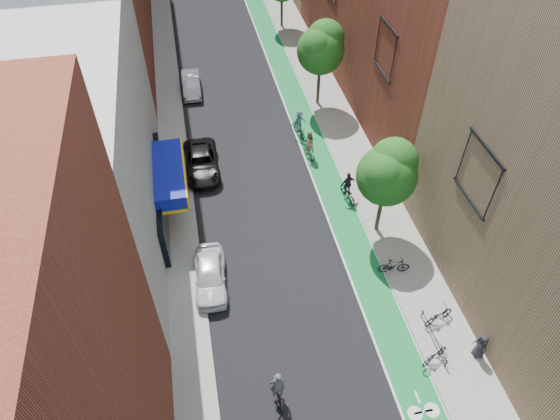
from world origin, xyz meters
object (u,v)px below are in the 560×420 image
parked_car_black (201,162)px  cyclist_lead (278,391)px  pedestrian (481,346)px  cyclist_lane_near (309,146)px  cyclist_lane_mid (348,190)px  cyclist_lane_far (299,124)px  parked_car_white (210,275)px  parked_car_silver (191,84)px

parked_car_black → cyclist_lead: bearing=-83.0°
pedestrian → cyclist_lead: bearing=-97.5°
cyclist_lane_near → cyclist_lane_mid: cyclist_lane_near is taller
cyclist_lead → cyclist_lane_mid: size_ratio=1.06×
parked_car_black → pedestrian: pedestrian is taller
cyclist_lane_far → parked_car_white: bearing=42.8°
parked_car_white → parked_car_black: 9.69m
cyclist_lead → pedestrian: cyclist_lead is taller
cyclist_lead → pedestrian: (9.91, 0.15, 0.18)m
parked_car_silver → cyclist_lane_far: bearing=-44.6°
cyclist_lane_near → pedestrian: 17.15m
parked_car_white → cyclist_lane_mid: bearing=32.0°
cyclist_lane_near → cyclist_lane_far: (-0.07, 2.69, -0.06)m
parked_car_silver → cyclist_lead: (1.76, -26.96, 0.08)m
parked_car_silver → cyclist_lane_near: 12.58m
cyclist_lane_mid → pedestrian: (2.90, -11.97, 0.18)m
cyclist_lead → cyclist_lane_near: 17.66m
parked_car_silver → parked_car_white: bearing=-90.2°
parked_car_black → cyclist_lane_mid: bearing=-27.1°
parked_car_white → cyclist_lead: 7.48m
cyclist_lane_mid → cyclist_lane_far: bearing=-89.3°
cyclist_lane_near → parked_car_black: bearing=-14.0°
cyclist_lead → cyclist_lane_near: size_ratio=1.03×
parked_car_silver → cyclist_lane_far: size_ratio=2.00×
parked_car_white → cyclist_lead: (2.29, -7.12, 0.04)m
parked_car_black → pedestrian: bearing=-54.0°
cyclist_lane_near → cyclist_lane_mid: (1.43, -4.63, -0.20)m
parked_car_white → cyclist_lane_near: bearing=54.5°
parked_car_black → cyclist_lead: size_ratio=2.25×
parked_car_black → cyclist_lane_near: bearing=0.3°
parked_car_black → cyclist_lane_near: 7.45m
parked_car_black → cyclist_lane_mid: cyclist_lane_mid is taller
cyclist_lane_far → cyclist_lead: bearing=59.3°
cyclist_lane_mid → parked_car_black: bearing=-38.8°
cyclist_lane_far → parked_car_black: bearing=4.8°
parked_car_white → cyclist_lane_far: cyclist_lane_far is taller
parked_car_silver → pedestrian: bearing=-65.1°
pedestrian → cyclist_lane_near: bearing=-173.8°
cyclist_lane_near → cyclist_lane_far: 2.69m
cyclist_lane_mid → parked_car_white: bearing=17.3°
parked_car_black → cyclist_lead: (1.87, -16.81, 0.07)m
cyclist_lane_near → cyclist_lead: bearing=58.0°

